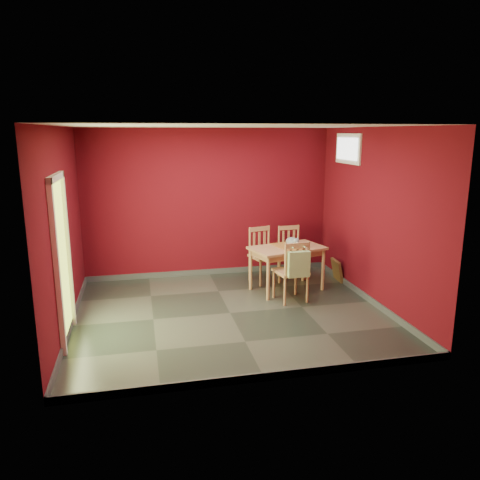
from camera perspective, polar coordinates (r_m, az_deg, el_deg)
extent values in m
plane|color=#2D342D|center=(7.03, -1.21, -8.88)|extent=(4.50, 4.50, 0.00)
plane|color=#540811|center=(8.59, -3.87, 4.47)|extent=(4.50, 0.00, 4.50)
plane|color=#540811|center=(4.75, 3.43, -2.54)|extent=(4.50, 0.00, 4.50)
plane|color=#540811|center=(6.60, -20.82, 1.05)|extent=(0.00, 4.00, 4.00)
plane|color=#540811|center=(7.41, 16.08, 2.62)|extent=(0.00, 4.00, 4.00)
plane|color=white|center=(6.52, -1.33, 13.71)|extent=(4.50, 4.50, 0.00)
cube|color=#3F4244|center=(8.86, -3.73, -3.88)|extent=(4.50, 0.02, 0.10)
cube|color=#3F4244|center=(5.26, 3.19, -16.28)|extent=(4.50, 0.02, 0.10)
cube|color=#3F4244|center=(6.96, -19.85, -9.46)|extent=(0.03, 4.00, 0.10)
cube|color=#3F4244|center=(7.73, 15.39, -6.89)|extent=(0.03, 4.00, 0.10)
cube|color=#B7D838|center=(6.28, -20.97, -2.58)|extent=(0.02, 0.85, 2.05)
cube|color=white|center=(5.83, -21.42, -3.40)|extent=(0.06, 0.08, 2.13)
cube|color=white|center=(6.72, -20.25, -1.20)|extent=(0.06, 0.08, 2.13)
cube|color=white|center=(6.10, -21.57, 7.12)|extent=(0.06, 1.01, 0.08)
cube|color=white|center=(8.19, 13.06, 10.79)|extent=(0.03, 0.90, 0.50)
cube|color=white|center=(8.18, 12.92, 10.80)|extent=(0.02, 0.76, 0.36)
cube|color=silver|center=(9.16, 6.19, -1.74)|extent=(0.08, 0.02, 0.12)
cube|color=#B37D53|center=(7.85, 5.79, -1.00)|extent=(1.34, 0.98, 0.04)
cube|color=#B37D53|center=(7.87, 5.78, -1.49)|extent=(1.19, 0.84, 0.10)
cylinder|color=#B37D53|center=(7.44, 3.44, -4.74)|extent=(0.06, 0.06, 0.71)
cylinder|color=#B37D53|center=(7.92, 1.30, -3.62)|extent=(0.06, 0.06, 0.71)
cylinder|color=#B37D53|center=(8.02, 10.09, -3.60)|extent=(0.06, 0.06, 0.71)
cylinder|color=#B37D53|center=(8.47, 7.73, -2.63)|extent=(0.06, 0.06, 0.71)
cube|color=#A3642A|center=(7.84, 5.79, -0.82)|extent=(0.47, 0.70, 0.01)
cube|color=#A3642A|center=(7.59, 6.53, -2.61)|extent=(0.30, 0.09, 0.32)
cube|color=#B37D53|center=(8.32, 3.02, -2.02)|extent=(0.56, 0.56, 0.04)
cylinder|color=#B37D53|center=(8.13, 2.51, -4.16)|extent=(0.04, 0.04, 0.44)
cylinder|color=#B37D53|center=(8.45, 1.19, -3.47)|extent=(0.04, 0.04, 0.44)
cylinder|color=#B37D53|center=(8.32, 4.84, -3.79)|extent=(0.04, 0.04, 0.44)
cylinder|color=#B37D53|center=(8.64, 3.46, -3.13)|extent=(0.04, 0.04, 0.44)
cylinder|color=#B37D53|center=(8.32, 1.20, -0.12)|extent=(0.04, 0.04, 0.49)
cylinder|color=#B37D53|center=(8.51, 3.50, 0.16)|extent=(0.04, 0.04, 0.49)
cube|color=#B37D53|center=(8.37, 2.38, 1.36)|extent=(0.41, 0.14, 0.08)
cube|color=#B37D53|center=(8.37, 1.72, -0.34)|extent=(0.04, 0.03, 0.38)
cube|color=#B37D53|center=(8.43, 2.36, -0.26)|extent=(0.04, 0.03, 0.38)
cube|color=#B37D53|center=(8.48, 3.00, -0.19)|extent=(0.04, 0.03, 0.38)
cube|color=#B37D53|center=(8.58, 6.36, -1.70)|extent=(0.46, 0.46, 0.04)
cylinder|color=#B37D53|center=(8.41, 5.59, -3.67)|extent=(0.04, 0.04, 0.43)
cylinder|color=#B37D53|center=(8.75, 4.71, -2.99)|extent=(0.04, 0.04, 0.43)
cylinder|color=#B37D53|center=(8.55, 7.97, -3.46)|extent=(0.04, 0.04, 0.43)
cylinder|color=#B37D53|center=(8.88, 7.01, -2.79)|extent=(0.04, 0.04, 0.43)
cylinder|color=#B37D53|center=(8.63, 4.77, 0.17)|extent=(0.04, 0.04, 0.47)
cylinder|color=#B37D53|center=(8.76, 7.10, 0.32)|extent=(0.04, 0.04, 0.47)
cube|color=#B37D53|center=(8.65, 5.97, 1.51)|extent=(0.40, 0.06, 0.07)
cube|color=#B37D53|center=(8.67, 5.29, -0.06)|extent=(0.04, 0.02, 0.37)
cube|color=#B37D53|center=(8.70, 5.93, -0.02)|extent=(0.04, 0.02, 0.37)
cube|color=#B37D53|center=(8.74, 6.58, 0.02)|extent=(0.04, 0.02, 0.37)
cube|color=#B37D53|center=(7.44, 6.20, -3.85)|extent=(0.53, 0.53, 0.04)
cylinder|color=#B37D53|center=(7.77, 6.78, -5.04)|extent=(0.04, 0.04, 0.45)
cylinder|color=#B37D53|center=(7.45, 8.22, -5.90)|extent=(0.04, 0.04, 0.45)
cylinder|color=#B37D53|center=(7.60, 4.14, -5.40)|extent=(0.04, 0.04, 0.45)
cylinder|color=#B37D53|center=(7.27, 5.49, -6.30)|extent=(0.04, 0.04, 0.45)
cylinder|color=#B37D53|center=(7.30, 8.35, -2.07)|extent=(0.04, 0.04, 0.49)
cylinder|color=#B37D53|center=(7.11, 5.58, -2.38)|extent=(0.04, 0.04, 0.49)
cube|color=#B37D53|center=(7.15, 7.02, -0.65)|extent=(0.42, 0.10, 0.08)
cube|color=#B37D53|center=(7.26, 7.73, -2.47)|extent=(0.04, 0.03, 0.38)
cube|color=#B37D53|center=(7.21, 6.97, -2.56)|extent=(0.04, 0.03, 0.38)
cube|color=#B37D53|center=(7.16, 6.20, -2.65)|extent=(0.04, 0.03, 0.38)
cube|color=#8FAA6C|center=(7.15, 7.17, -2.95)|extent=(0.34, 0.11, 0.40)
cylinder|color=#8FAA6C|center=(7.11, 6.35, -0.86)|extent=(0.02, 0.17, 0.02)
cylinder|color=#8FAA6C|center=(7.17, 7.79, -0.78)|extent=(0.02, 0.17, 0.02)
cube|color=brown|center=(8.62, 11.75, -3.63)|extent=(0.15, 0.39, 0.39)
cube|color=black|center=(8.62, 11.72, -3.63)|extent=(0.10, 0.27, 0.27)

